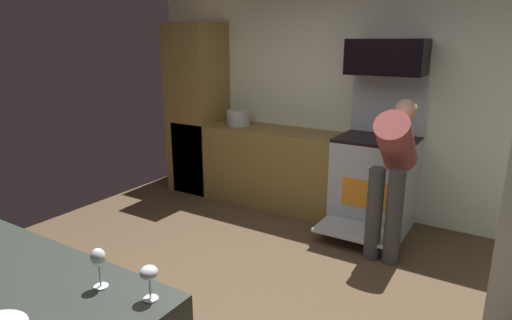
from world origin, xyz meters
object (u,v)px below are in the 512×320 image
object	(u,v)px
wine_glass_far	(149,274)
wine_glass_extra	(98,259)
stock_pot	(238,118)
person_cook	(393,166)
microwave	(387,57)
oven_range	(375,179)

from	to	relation	value
wine_glass_far	wine_glass_extra	world-z (taller)	wine_glass_extra
stock_pot	wine_glass_extra	bearing A→B (deg)	-64.82
wine_glass_far	wine_glass_extra	bearing A→B (deg)	-169.17
person_cook	stock_pot	world-z (taller)	person_cook
stock_pot	wine_glass_far	bearing A→B (deg)	-61.10
microwave	person_cook	distance (m)	1.14
microwave	wine_glass_extra	size ratio (longest dim) A/B	4.21
oven_range	person_cook	bearing A→B (deg)	-60.90
microwave	wine_glass_extra	bearing A→B (deg)	-93.13
microwave	wine_glass_extra	world-z (taller)	microwave
person_cook	wine_glass_far	size ratio (longest dim) A/B	9.42
wine_glass_far	stock_pot	size ratio (longest dim) A/B	0.52
oven_range	stock_pot	bearing A→B (deg)	179.53
wine_glass_far	stock_pot	distance (m)	3.65
microwave	wine_glass_far	size ratio (longest dim) A/B	5.02
wine_glass_extra	oven_range	bearing A→B (deg)	86.78
oven_range	wine_glass_extra	distance (m)	3.27
wine_glass_far	microwave	bearing A→B (deg)	91.02
microwave	person_cook	world-z (taller)	microwave
oven_range	person_cook	size ratio (longest dim) A/B	1.13
oven_range	microwave	xyz separation A→B (m)	(-0.00, 0.09, 1.22)
wine_glass_extra	stock_pot	world-z (taller)	stock_pot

